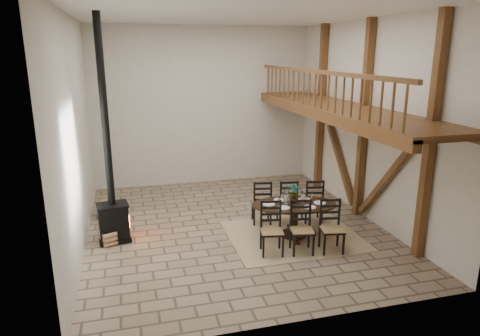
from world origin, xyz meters
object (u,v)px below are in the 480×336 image
object	(u,v)px
log_basket	(107,209)
dining_table	(294,219)
wood_stove	(111,195)
log_stack	(108,238)

from	to	relation	value
log_basket	dining_table	bearing A→B (deg)	-30.09
wood_stove	log_basket	bearing A→B (deg)	89.84
dining_table	log_basket	size ratio (longest dim) A/B	4.92
dining_table	log_basket	xyz separation A→B (m)	(-4.27, 2.47, -0.24)
wood_stove	log_stack	size ratio (longest dim) A/B	9.99
wood_stove	log_basket	size ratio (longest dim) A/B	9.93
log_stack	dining_table	bearing A→B (deg)	-9.19
dining_table	log_basket	distance (m)	4.94
log_basket	log_stack	xyz separation A→B (m)	(0.07, -1.79, -0.02)
dining_table	log_stack	bearing A→B (deg)	-178.71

